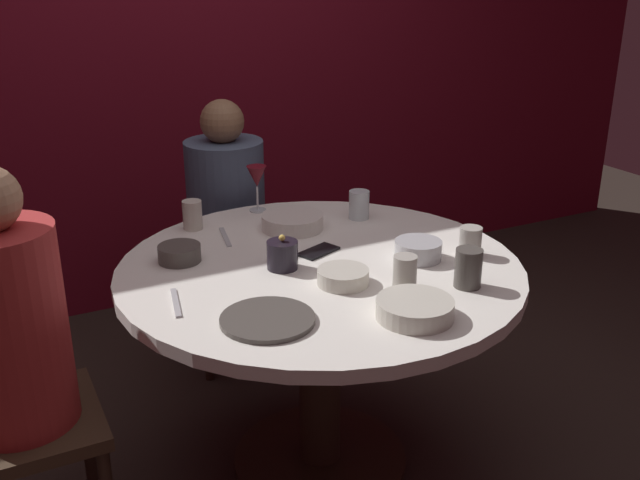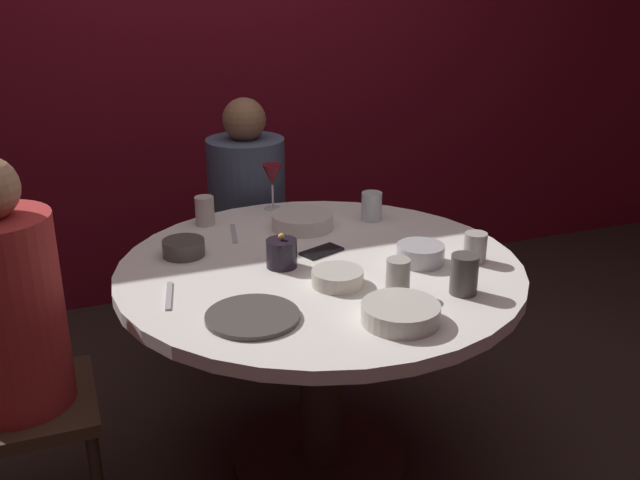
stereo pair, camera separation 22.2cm
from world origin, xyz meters
The scene contains 21 objects.
ground_plane centered at (0.00, 0.00, 0.00)m, with size 8.00×8.00×0.00m, color #2D231E.
back_wall centered at (0.00, 1.60, 1.30)m, with size 6.00×0.10×2.60m, color maroon.
dining_table centered at (0.00, 0.00, 0.59)m, with size 1.27×1.27×0.76m.
seated_diner_left centered at (-0.91, 0.00, 0.73)m, with size 0.40×0.40×1.19m.
seated_diner_back centered at (0.00, 0.86, 0.70)m, with size 0.40×0.40×1.14m.
candle_holder centered at (-0.12, 0.02, 0.80)m, with size 0.10×0.10×0.11m.
wine_glass centered at (0.02, 0.56, 0.89)m, with size 0.08×0.08×0.18m.
dinner_plate centered at (-0.30, -0.28, 0.76)m, with size 0.25×0.25×0.01m, color #4C4742.
cell_phone centered at (0.04, 0.09, 0.76)m, with size 0.07×0.14×0.01m, color black.
bowl_serving_large centered at (0.30, -0.10, 0.79)m, with size 0.15×0.15×0.06m, color #B7B7BC.
bowl_salad_center centered at (-0.01, -0.16, 0.78)m, with size 0.15×0.15×0.05m, color beige.
bowl_small_white centered at (0.06, 0.33, 0.78)m, with size 0.22×0.22×0.05m, color silver.
bowl_sauce_side centered at (-0.39, 0.22, 0.78)m, with size 0.14×0.14×0.05m, color #4C4742.
bowl_rice_portion centered at (0.06, -0.44, 0.78)m, with size 0.21×0.21×0.05m, color beige.
cup_near_candle centered at (-0.26, 0.49, 0.81)m, with size 0.07×0.07×0.10m, color beige.
cup_by_left_diner centered at (0.46, -0.16, 0.80)m, with size 0.07×0.07×0.09m, color #B2ADA3.
cup_by_right_diner centered at (0.13, -0.29, 0.81)m, with size 0.07×0.07×0.11m, color #B2ADA3.
cup_center_front centered at (0.32, 0.32, 0.81)m, with size 0.08×0.08×0.10m, color silver.
cup_far_edge centered at (0.31, -0.35, 0.81)m, with size 0.08×0.08×0.12m, color #4C4742.
fork_near_plate centered at (-0.48, -0.07, 0.76)m, with size 0.02×0.18×0.01m, color #B7B7BC.
knife_near_plate centered at (-0.19, 0.35, 0.76)m, with size 0.02×0.18×0.01m, color #B7B7BC.
Camera 1 is at (-0.94, -1.85, 1.64)m, focal length 40.27 mm.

